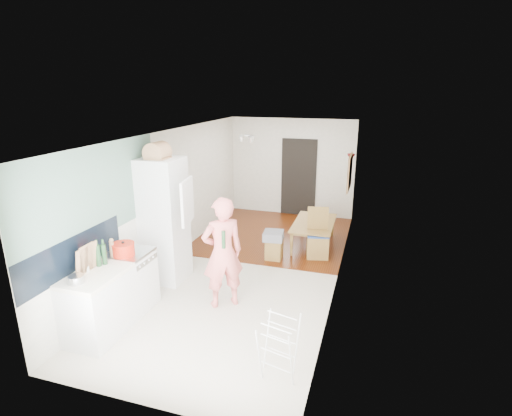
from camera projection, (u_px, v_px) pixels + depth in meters
The scene contains 32 objects.
room_shell at pixel (249, 205), 7.08m from camera, with size 3.20×7.00×2.50m, color beige, non-canonical shape.
floor at pixel (250, 269), 7.44m from camera, with size 3.20×7.00×0.01m, color beige.
wood_floor_overlay at pixel (275, 235), 9.13m from camera, with size 3.20×3.30×0.01m, color #52220C.
sage_wall_panel at pixel (95, 193), 5.52m from camera, with size 0.02×3.00×1.30m, color slate.
tile_splashback at pixel (74, 255), 5.22m from camera, with size 0.02×1.90×0.50m, color black.
doorway_recess at pixel (299, 178), 10.27m from camera, with size 0.90×0.04×2.00m, color black.
base_cabinet at pixel (99, 307), 5.35m from camera, with size 0.60×0.90×0.86m, color silver.
worktop at pixel (95, 276), 5.22m from camera, with size 0.62×0.92×0.06m, color silver.
range_cooker at pixel (131, 281), 6.04m from camera, with size 0.60×0.60×0.88m, color silver.
cooker_top at pixel (128, 253), 5.90m from camera, with size 0.60×0.60×0.04m, color #BABABC.
fridge_housing at pixel (164, 221), 6.77m from camera, with size 0.66×0.66×2.15m, color silver.
fridge_door at pixel (187, 201), 6.19m from camera, with size 0.56×0.04×0.70m, color silver.
fridge_interior at pixel (179, 195), 6.55m from camera, with size 0.02×0.52×0.66m, color white.
pinboard at pixel (350, 172), 8.28m from camera, with size 0.03×0.90×0.70m, color tan.
pinboard_frame at pixel (349, 172), 8.28m from camera, with size 0.01×0.94×0.74m, color olive.
wall_sconce at pixel (351, 157), 8.82m from camera, with size 0.18×0.18×0.16m, color maroon.
person at pixel (222, 243), 5.94m from camera, with size 0.75×0.49×2.05m, color #ED716C.
dining_table at pixel (315, 236), 8.45m from camera, with size 1.26×0.70×0.44m, color olive.
dining_chair at pixel (318, 234), 7.82m from camera, with size 0.41×0.41×0.98m, color olive, non-canonical shape.
stool at pixel (274, 249), 7.80m from camera, with size 0.31×0.31×0.41m, color olive, non-canonical shape.
grey_drape at pixel (273, 236), 7.72m from camera, with size 0.37×0.37×0.17m, color slate.
drying_rack at pixel (279, 349), 4.59m from camera, with size 0.38×0.35×0.75m, color silver, non-canonical shape.
bread_bin at pixel (157, 153), 6.38m from camera, with size 0.36×0.34×0.19m, color tan, non-canonical shape.
red_casserole at pixel (124, 249), 5.74m from camera, with size 0.32×0.32×0.19m, color red.
steel_pan at pixel (76, 279), 4.95m from camera, with size 0.19×0.19×0.10m, color #BABABC.
held_bottle at pixel (224, 240), 5.71m from camera, with size 0.06×0.06×0.26m, color #1D4122.
bottle_a at pixel (104, 254), 5.45m from camera, with size 0.07×0.07×0.29m, color #1D4122.
bottle_b at pixel (98, 256), 5.39m from camera, with size 0.07×0.07×0.31m, color #1D4122.
bottle_c at pixel (85, 263), 5.24m from camera, with size 0.09×0.09×0.23m, color silver.
pepper_mill_front at pixel (112, 250), 5.70m from camera, with size 0.06×0.06×0.20m, color tan.
pepper_mill_back at pixel (112, 250), 5.69m from camera, with size 0.06×0.06×0.22m, color tan.
chopping_boards at pixel (86, 259), 5.18m from camera, with size 0.04×0.29×0.39m, color tan, non-canonical shape.
Camera 1 is at (2.12, -6.45, 3.27)m, focal length 28.00 mm.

